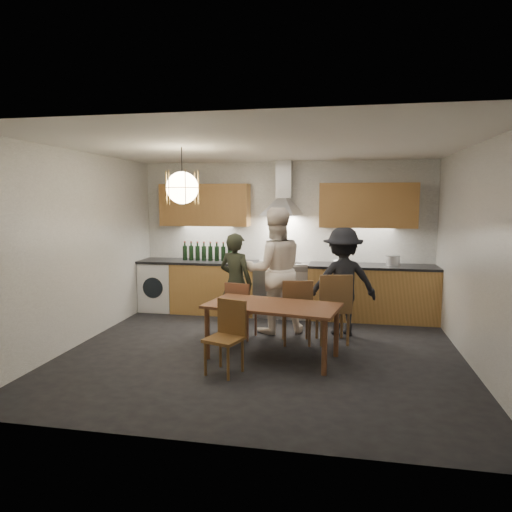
% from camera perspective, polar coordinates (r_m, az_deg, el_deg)
% --- Properties ---
extents(ground, '(5.00, 5.00, 0.00)m').
position_cam_1_polar(ground, '(5.99, 0.78, -11.98)').
color(ground, black).
rests_on(ground, ground).
extents(room_shell, '(5.02, 4.52, 2.61)m').
position_cam_1_polar(room_shell, '(5.67, 0.81, 4.57)').
color(room_shell, white).
rests_on(room_shell, ground).
extents(counter_run, '(5.00, 0.62, 0.90)m').
position_cam_1_polar(counter_run, '(7.73, 3.46, -4.16)').
color(counter_run, tan).
rests_on(counter_run, ground).
extents(range_stove, '(0.90, 0.60, 0.92)m').
position_cam_1_polar(range_stove, '(7.73, 3.28, -4.23)').
color(range_stove, silver).
rests_on(range_stove, ground).
extents(wall_fixtures, '(4.30, 0.54, 1.10)m').
position_cam_1_polar(wall_fixtures, '(7.71, 3.47, 6.44)').
color(wall_fixtures, '#BE8849').
rests_on(wall_fixtures, ground).
extents(pendant_lamp, '(0.43, 0.43, 0.70)m').
position_cam_1_polar(pendant_lamp, '(5.82, -9.20, 8.42)').
color(pendant_lamp, black).
rests_on(pendant_lamp, ground).
extents(dining_table, '(1.72, 1.08, 0.68)m').
position_cam_1_polar(dining_table, '(5.64, 2.05, -6.83)').
color(dining_table, brown).
rests_on(dining_table, ground).
extents(chair_back_left, '(0.43, 0.43, 0.81)m').
position_cam_1_polar(chair_back_left, '(6.43, -2.03, -6.33)').
color(chair_back_left, brown).
rests_on(chair_back_left, ground).
extents(chair_back_mid, '(0.47, 0.47, 0.90)m').
position_cam_1_polar(chair_back_mid, '(6.18, 5.14, -6.45)').
color(chair_back_mid, brown).
rests_on(chair_back_mid, ground).
extents(chair_back_right, '(0.53, 0.53, 0.97)m').
position_cam_1_polar(chair_back_right, '(6.26, 9.72, -5.94)').
color(chair_back_right, brown).
rests_on(chair_back_right, ground).
extents(chair_front, '(0.47, 0.47, 0.82)m').
position_cam_1_polar(chair_front, '(5.24, -3.57, -9.37)').
color(chair_front, brown).
rests_on(chair_front, ground).
extents(person_left, '(0.63, 0.52, 1.47)m').
position_cam_1_polar(person_left, '(6.75, -2.55, -3.34)').
color(person_left, black).
rests_on(person_left, ground).
extents(person_mid, '(1.08, 0.96, 1.84)m').
position_cam_1_polar(person_mid, '(6.70, 2.34, -1.82)').
color(person_mid, '#F1E1D0').
rests_on(person_mid, ground).
extents(person_right, '(1.12, 0.81, 1.56)m').
position_cam_1_polar(person_right, '(6.70, 10.76, -3.16)').
color(person_right, black).
rests_on(person_right, ground).
extents(mixing_bowl, '(0.39, 0.39, 0.07)m').
position_cam_1_polar(mixing_bowl, '(7.50, 10.72, -0.85)').
color(mixing_bowl, '#A9A8AC').
rests_on(mixing_bowl, counter_run).
extents(stock_pot, '(0.28, 0.28, 0.15)m').
position_cam_1_polar(stock_pot, '(7.67, 16.74, -0.57)').
color(stock_pot, silver).
rests_on(stock_pot, counter_run).
extents(wine_bottles, '(0.89, 0.08, 0.33)m').
position_cam_1_polar(wine_bottles, '(7.96, -6.13, 0.60)').
color(wine_bottles, black).
rests_on(wine_bottles, counter_run).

